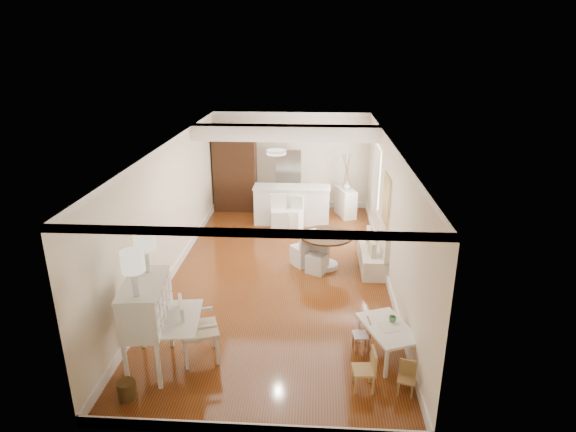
# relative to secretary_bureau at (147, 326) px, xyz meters

# --- Properties ---
(room) EXTENTS (9.00, 9.04, 2.82)m
(room) POSITION_rel_secretary_bureau_xyz_m (1.74, 3.54, 1.26)
(room) COLOR brown
(room) RESTS_ON ground
(secretary_bureau) EXTENTS (1.26, 1.28, 1.43)m
(secretary_bureau) POSITION_rel_secretary_bureau_xyz_m (0.00, 0.00, 0.00)
(secretary_bureau) COLOR silver
(secretary_bureau) RESTS_ON ground
(gustavian_armchair) EXTENTS (0.76, 0.76, 1.04)m
(gustavian_armchair) POSITION_rel_secretary_bureau_xyz_m (0.70, 0.26, -0.20)
(gustavian_armchair) COLOR silver
(gustavian_armchair) RESTS_ON ground
(wicker_basket) EXTENTS (0.29, 0.29, 0.26)m
(wicker_basket) POSITION_rel_secretary_bureau_xyz_m (-0.12, -0.69, -0.59)
(wicker_basket) COLOR #553B1A
(wicker_basket) RESTS_ON ground
(kids_table) EXTENTS (0.96, 1.20, 0.52)m
(kids_table) POSITION_rel_secretary_bureau_xyz_m (3.60, 0.49, -0.46)
(kids_table) COLOR white
(kids_table) RESTS_ON ground
(kids_chair_a) EXTENTS (0.33, 0.33, 0.64)m
(kids_chair_a) POSITION_rel_secretary_bureau_xyz_m (3.17, -0.30, -0.40)
(kids_chair_a) COLOR tan
(kids_chair_a) RESTS_ON ground
(kids_chair_b) EXTENTS (0.29, 0.29, 0.54)m
(kids_chair_b) POSITION_rel_secretary_bureau_xyz_m (3.22, 0.64, -0.45)
(kids_chair_b) COLOR #976844
(kids_chair_b) RESTS_ON ground
(kids_chair_c) EXTENTS (0.29, 0.29, 0.49)m
(kids_chair_c) POSITION_rel_secretary_bureau_xyz_m (3.76, -0.37, -0.47)
(kids_chair_c) COLOR olive
(kids_chair_c) RESTS_ON ground
(banquette) EXTENTS (0.52, 1.60, 0.98)m
(banquette) POSITION_rel_secretary_bureau_xyz_m (3.69, 3.72, -0.23)
(banquette) COLOR silver
(banquette) RESTS_ON ground
(dining_table) EXTENTS (1.46, 1.46, 0.78)m
(dining_table) POSITION_rel_secretary_bureau_xyz_m (2.69, 3.59, -0.33)
(dining_table) COLOR #432915
(dining_table) RESTS_ON ground
(slip_chair_near) EXTENTS (0.53, 0.53, 0.81)m
(slip_chair_near) POSITION_rel_secretary_bureau_xyz_m (2.50, 3.37, -0.31)
(slip_chair_near) COLOR silver
(slip_chair_near) RESTS_ON ground
(slip_chair_far) EXTENTS (0.59, 0.60, 0.88)m
(slip_chair_far) POSITION_rel_secretary_bureau_xyz_m (2.18, 3.71, -0.28)
(slip_chair_far) COLOR silver
(slip_chair_far) RESTS_ON ground
(breakfast_counter) EXTENTS (2.05, 0.65, 1.03)m
(breakfast_counter) POSITION_rel_secretary_bureau_xyz_m (1.80, 6.32, -0.20)
(breakfast_counter) COLOR white
(breakfast_counter) RESTS_ON ground
(bar_stool_left) EXTENTS (0.47, 0.47, 1.02)m
(bar_stool_left) POSITION_rel_secretary_bureau_xyz_m (1.52, 5.48, -0.21)
(bar_stool_left) COLOR white
(bar_stool_left) RESTS_ON ground
(bar_stool_right) EXTENTS (0.46, 0.46, 0.90)m
(bar_stool_right) POSITION_rel_secretary_bureau_xyz_m (1.90, 5.75, -0.26)
(bar_stool_right) COLOR white
(bar_stool_right) RESTS_ON ground
(pantry_cabinet) EXTENTS (1.20, 0.60, 2.30)m
(pantry_cabinet) POSITION_rel_secretary_bureau_xyz_m (0.10, 7.40, 0.43)
(pantry_cabinet) COLOR #381E11
(pantry_cabinet) RESTS_ON ground
(fridge) EXTENTS (0.75, 0.65, 1.80)m
(fridge) POSITION_rel_secretary_bureau_xyz_m (2.00, 7.37, 0.18)
(fridge) COLOR silver
(fridge) RESTS_ON ground
(sideboard) EXTENTS (0.61, 0.91, 0.80)m
(sideboard) POSITION_rel_secretary_bureau_xyz_m (3.28, 6.98, -0.32)
(sideboard) COLOR white
(sideboard) RESTS_ON ground
(pencil_cup) EXTENTS (0.14, 0.14, 0.09)m
(pencil_cup) POSITION_rel_secretary_bureau_xyz_m (3.69, 0.65, -0.15)
(pencil_cup) COLOR #538E58
(pencil_cup) RESTS_ON kids_table
(branch_vase) EXTENTS (0.27, 0.27, 0.21)m
(branch_vase) POSITION_rel_secretary_bureau_xyz_m (3.29, 6.95, 0.19)
(branch_vase) COLOR silver
(branch_vase) RESTS_ON sideboard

